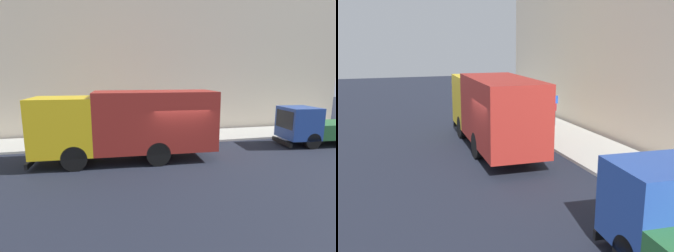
{
  "view_description": "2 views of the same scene",
  "coord_description": "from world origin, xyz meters",
  "views": [
    {
      "loc": [
        -11.58,
        3.21,
        3.97
      ],
      "look_at": [
        1.38,
        0.19,
        1.44
      ],
      "focal_mm": 28.19,
      "sensor_mm": 36.0,
      "label": 1
    },
    {
      "loc": [
        -4.28,
        -13.48,
        4.7
      ],
      "look_at": [
        0.88,
        1.26,
        1.23
      ],
      "focal_mm": 40.48,
      "sensor_mm": 36.0,
      "label": 2
    }
  ],
  "objects": [
    {
      "name": "small_flatbed_truck",
      "position": [
        1.13,
        -8.87,
        1.06
      ],
      "size": [
        2.41,
        5.82,
        2.23
      ],
      "rotation": [
        0.0,
        0.0,
        -0.08
      ],
      "color": "#244499",
      "rests_on": "ground"
    },
    {
      "name": "ground",
      "position": [
        0.0,
        0.0,
        0.0
      ],
      "size": [
        80.0,
        80.0,
        0.0
      ],
      "primitive_type": "plane",
      "color": "#1D212E"
    },
    {
      "name": "traffic_cone_orange",
      "position": [
        3.38,
        5.02,
        0.42
      ],
      "size": [
        0.42,
        0.42,
        0.6
      ],
      "primitive_type": "cone",
      "color": "orange",
      "rests_on": "sidewalk"
    },
    {
      "name": "building_facade",
      "position": [
        6.77,
        0.0,
        6.39
      ],
      "size": [
        0.5,
        30.0,
        12.79
      ],
      "primitive_type": "cube",
      "color": "beige",
      "rests_on": "ground"
    },
    {
      "name": "sidewalk",
      "position": [
        4.64,
        0.0,
        0.06
      ],
      "size": [
        3.27,
        30.0,
        0.12
      ],
      "primitive_type": "cube",
      "color": "#B0AFA8",
      "rests_on": "ground"
    },
    {
      "name": "pedestrian_standing",
      "position": [
        5.11,
        5.35,
        0.97
      ],
      "size": [
        0.51,
        0.51,
        1.62
      ],
      "rotation": [
        0.0,
        0.0,
        3.53
      ],
      "color": "#473F48",
      "rests_on": "sidewalk"
    },
    {
      "name": "pedestrian_walking",
      "position": [
        3.89,
        3.25,
        1.04
      ],
      "size": [
        0.47,
        0.47,
        1.73
      ],
      "rotation": [
        0.0,
        0.0,
        1.96
      ],
      "color": "#483C56",
      "rests_on": "sidewalk"
    },
    {
      "name": "large_utility_truck",
      "position": [
        0.63,
        2.28,
        1.84
      ],
      "size": [
        2.69,
        8.44,
        3.28
      ],
      "rotation": [
        0.0,
        0.0,
        -0.04
      ],
      "color": "yellow",
      "rests_on": "ground"
    },
    {
      "name": "street_sign_post",
      "position": [
        3.43,
        1.94,
        1.47
      ],
      "size": [
        0.44,
        0.08,
        2.26
      ],
      "color": "#4C5156",
      "rests_on": "sidewalk"
    }
  ]
}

